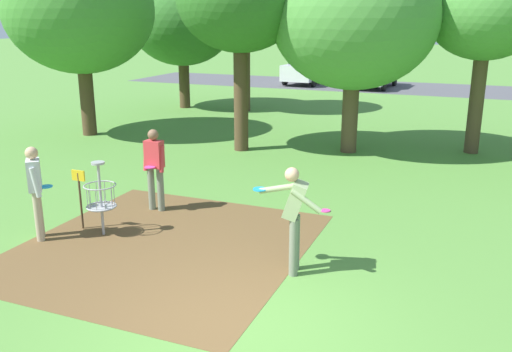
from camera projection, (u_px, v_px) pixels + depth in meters
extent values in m
plane|color=#518438|center=(236.00, 330.00, 7.05)|extent=(160.00, 160.00, 0.00)
cube|color=brown|center=(164.00, 245.00, 9.64)|extent=(4.78, 5.10, 0.01)
cylinder|color=#9E9EA3|center=(101.00, 200.00, 9.96)|extent=(0.05, 0.05, 1.35)
cylinder|color=#9E9EA3|center=(98.00, 163.00, 9.76)|extent=(0.24, 0.24, 0.04)
torus|color=#9E9EA3|center=(100.00, 185.00, 9.88)|extent=(0.58, 0.58, 0.02)
torus|color=#9E9EA3|center=(101.00, 206.00, 9.99)|extent=(0.55, 0.55, 0.03)
cylinder|color=#9E9EA3|center=(102.00, 207.00, 10.00)|extent=(0.48, 0.48, 0.02)
cylinder|color=gray|center=(111.00, 198.00, 9.85)|extent=(0.01, 0.01, 0.40)
cylinder|color=gray|center=(114.00, 195.00, 9.99)|extent=(0.01, 0.01, 0.40)
cylinder|color=gray|center=(112.00, 193.00, 10.11)|extent=(0.01, 0.01, 0.40)
cylinder|color=gray|center=(105.00, 192.00, 10.17)|extent=(0.01, 0.01, 0.40)
cylinder|color=gray|center=(97.00, 193.00, 10.13)|extent=(0.01, 0.01, 0.40)
cylinder|color=gray|center=(90.00, 194.00, 10.02)|extent=(0.01, 0.01, 0.40)
cylinder|color=gray|center=(87.00, 197.00, 9.88)|extent=(0.01, 0.01, 0.40)
cylinder|color=gray|center=(89.00, 199.00, 9.76)|extent=(0.01, 0.01, 0.40)
cylinder|color=gray|center=(96.00, 200.00, 9.71)|extent=(0.01, 0.01, 0.40)
cylinder|color=gray|center=(105.00, 200.00, 9.74)|extent=(0.01, 0.01, 0.40)
cylinder|color=#4C3823|center=(81.00, 201.00, 10.28)|extent=(0.04, 0.04, 1.10)
cube|color=gold|center=(78.00, 176.00, 10.14)|extent=(0.28, 0.03, 0.20)
cylinder|color=slate|center=(294.00, 248.00, 8.42)|extent=(0.14, 0.14, 0.92)
cylinder|color=slate|center=(295.00, 242.00, 8.63)|extent=(0.14, 0.14, 0.92)
cube|color=#93A875|center=(295.00, 200.00, 8.32)|extent=(0.44, 0.43, 0.60)
sphere|color=tan|center=(292.00, 175.00, 8.22)|extent=(0.22, 0.22, 0.22)
cylinder|color=#93A875|center=(278.00, 188.00, 8.49)|extent=(0.59, 0.20, 0.21)
cylinder|color=#1E93DB|center=(260.00, 189.00, 8.55)|extent=(0.22, 0.22, 0.02)
cylinder|color=#93A875|center=(306.00, 201.00, 8.12)|extent=(0.49, 0.18, 0.37)
cylinder|color=slate|center=(161.00, 189.00, 11.27)|extent=(0.14, 0.14, 0.92)
cylinder|color=slate|center=(151.00, 188.00, 11.35)|extent=(0.14, 0.14, 0.92)
cube|color=#D1383D|center=(154.00, 154.00, 11.11)|extent=(0.36, 0.22, 0.56)
sphere|color=brown|center=(153.00, 135.00, 10.99)|extent=(0.22, 0.22, 0.22)
cylinder|color=#D1383D|center=(162.00, 159.00, 11.04)|extent=(0.09, 0.16, 0.55)
cylinder|color=#D1383D|center=(146.00, 157.00, 11.18)|extent=(0.09, 0.16, 0.55)
cylinder|color=#E53D99|center=(150.00, 167.00, 11.01)|extent=(0.22, 0.22, 0.02)
cylinder|color=tan|center=(39.00, 213.00, 9.94)|extent=(0.14, 0.14, 0.92)
cylinder|color=tan|center=(38.00, 217.00, 9.74)|extent=(0.14, 0.14, 0.92)
cube|color=silver|center=(34.00, 175.00, 9.63)|extent=(0.40, 0.42, 0.56)
sphere|color=tan|center=(31.00, 153.00, 9.52)|extent=(0.22, 0.22, 0.22)
cylinder|color=silver|center=(36.00, 177.00, 9.83)|extent=(0.18, 0.18, 0.55)
cylinder|color=silver|center=(35.00, 182.00, 9.49)|extent=(0.18, 0.18, 0.55)
cylinder|color=#1E93DB|center=(46.00, 187.00, 9.75)|extent=(0.22, 0.22, 0.02)
cylinder|color=#E53D99|center=(325.00, 211.00, 11.37)|extent=(0.21, 0.21, 0.02)
cylinder|color=#4C3823|center=(241.00, 100.00, 16.18)|extent=(0.43, 0.43, 3.05)
cylinder|color=#4C3823|center=(87.00, 101.00, 18.44)|extent=(0.47, 0.47, 2.30)
ellipsoid|color=#428433|center=(79.00, 10.00, 17.61)|extent=(4.80, 4.80, 4.08)
cylinder|color=brown|center=(350.00, 117.00, 16.09)|extent=(0.47, 0.47, 2.09)
ellipsoid|color=#4C8E3D|center=(355.00, 18.00, 15.30)|extent=(4.69, 4.69, 3.99)
cylinder|color=brown|center=(476.00, 105.00, 15.88)|extent=(0.41, 0.41, 2.85)
ellipsoid|color=#4C8E3D|center=(487.00, 9.00, 15.14)|extent=(3.28, 3.28, 2.79)
cylinder|color=#4C3823|center=(245.00, 78.00, 23.16)|extent=(0.45, 0.45, 2.81)
ellipsoid|color=#428433|center=(244.00, 4.00, 22.33)|extent=(4.20, 4.20, 3.57)
cylinder|color=#4C3823|center=(184.00, 84.00, 24.07)|extent=(0.46, 0.46, 2.06)
ellipsoid|color=#38752D|center=(182.00, 20.00, 23.32)|extent=(4.49, 4.49, 3.82)
cube|color=#4C4C51|center=(429.00, 89.00, 30.62)|extent=(36.00, 6.00, 0.01)
cube|color=silver|center=(308.00, 71.00, 32.78)|extent=(2.14, 4.33, 0.90)
cube|color=#2D333D|center=(308.00, 58.00, 32.56)|extent=(1.76, 2.31, 0.64)
cylinder|color=black|center=(302.00, 76.00, 34.41)|extent=(0.23, 0.61, 0.60)
cylinder|color=black|center=(329.00, 77.00, 33.63)|extent=(0.23, 0.61, 0.60)
cylinder|color=black|center=(285.00, 80.00, 32.18)|extent=(0.23, 0.61, 0.60)
cylinder|color=black|center=(314.00, 82.00, 31.40)|extent=(0.23, 0.61, 0.60)
cube|color=#B2B7BC|center=(374.00, 74.00, 30.97)|extent=(2.07, 4.31, 0.90)
cube|color=#2D333D|center=(375.00, 60.00, 30.76)|extent=(1.72, 2.28, 0.64)
cylinder|color=black|center=(364.00, 79.00, 32.60)|extent=(0.22, 0.61, 0.60)
cylinder|color=black|center=(394.00, 81.00, 31.85)|extent=(0.22, 0.61, 0.60)
cylinder|color=black|center=(352.00, 84.00, 30.35)|extent=(0.22, 0.61, 0.60)
cylinder|color=black|center=(384.00, 86.00, 29.60)|extent=(0.22, 0.61, 0.60)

